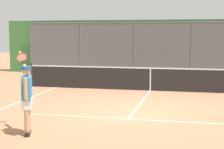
# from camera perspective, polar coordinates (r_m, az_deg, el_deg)

# --- Properties ---
(ground_plane) EXTENTS (60.00, 60.00, 0.00)m
(ground_plane) POSITION_cam_1_polar(r_m,az_deg,el_deg) (11.06, 3.41, -5.86)
(ground_plane) COLOR #B27551
(court_line_markings) EXTENTS (8.32, 9.36, 0.01)m
(court_line_markings) POSITION_cam_1_polar(r_m,az_deg,el_deg) (9.84, 2.18, -7.41)
(court_line_markings) COLOR white
(court_line_markings) RESTS_ON ground
(fence_backdrop) EXTENTS (18.76, 1.37, 3.12)m
(fence_backdrop) POSITION_cam_1_polar(r_m,az_deg,el_deg) (20.95, 8.04, 4.19)
(fence_backdrop) COLOR #565B60
(fence_backdrop) RESTS_ON ground
(tennis_net) EXTENTS (10.69, 0.09, 1.07)m
(tennis_net) POSITION_cam_1_polar(r_m,az_deg,el_deg) (15.07, 6.04, -0.67)
(tennis_net) COLOR #2D2D2D
(tennis_net) RESTS_ON ground
(tennis_player) EXTENTS (0.82, 1.19, 1.91)m
(tennis_player) POSITION_cam_1_polar(r_m,az_deg,el_deg) (8.70, -13.24, -3.11)
(tennis_player) COLOR black
(tennis_player) RESTS_ON ground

